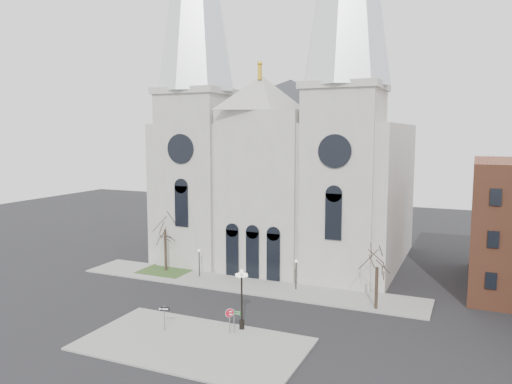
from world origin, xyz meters
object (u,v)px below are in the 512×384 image
at_px(globe_lamp, 242,292).
at_px(stop_sign, 230,315).
at_px(one_way_sign, 164,314).
at_px(street_name_sign, 235,319).

bearing_deg(globe_lamp, stop_sign, -110.10).
relative_size(stop_sign, globe_lamp, 0.42).
distance_m(stop_sign, globe_lamp, 2.23).
xyz_separation_m(one_way_sign, street_name_sign, (5.74, 1.98, -0.27)).
bearing_deg(one_way_sign, globe_lamp, 5.77).
height_order(stop_sign, street_name_sign, stop_sign).
relative_size(globe_lamp, one_way_sign, 2.43).
distance_m(one_way_sign, street_name_sign, 6.07).
height_order(one_way_sign, street_name_sign, one_way_sign).
bearing_deg(stop_sign, globe_lamp, 46.44).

